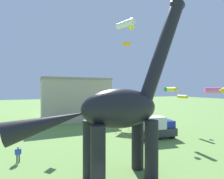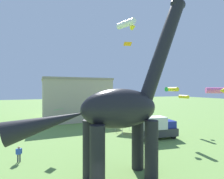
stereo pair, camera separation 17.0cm
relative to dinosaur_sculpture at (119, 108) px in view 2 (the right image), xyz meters
name	(u,v)px [view 2 (the right image)]	position (x,y,z in m)	size (l,w,h in m)	color
dinosaur_sculpture	(119,108)	(0.00, 0.00, 0.00)	(14.97, 3.17, 15.65)	black
parked_box_truck	(157,127)	(9.81, 8.13, -4.01)	(5.85, 2.92, 3.20)	#38383D
person_far_spectator	(19,152)	(-7.77, 6.77, -4.72)	(0.58, 0.26, 1.55)	#2D3347
festival_canopy_tent	(126,117)	(7.45, 13.23, -3.11)	(3.15, 3.15, 3.00)	#B2B2B7
kite_far_left	(128,44)	(6.56, 11.01, 8.40)	(1.34, 1.07, 0.40)	orange
kite_far_right	(185,97)	(17.15, 10.10, 0.20)	(1.79, 2.07, 0.60)	yellow
kite_trailing	(218,90)	(15.95, 3.18, 1.35)	(2.84, 2.98, 0.84)	pink
kite_near_low	(128,24)	(4.74, 7.54, 9.94)	(2.77, 2.85, 0.81)	white
kite_apex	(59,109)	(-3.77, 8.49, -0.81)	(1.14, 1.17, 0.17)	green
kite_near_high	(171,89)	(12.03, 7.73, 1.49)	(1.98, 2.26, 0.65)	yellow
background_building_block	(75,99)	(2.19, 29.42, -0.84)	(14.99, 11.75, 9.63)	#B7A893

